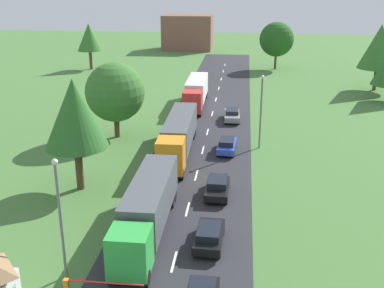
{
  "coord_description": "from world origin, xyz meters",
  "views": [
    {
      "loc": [
        4.0,
        -16.69,
        17.19
      ],
      "look_at": [
        -0.89,
        27.43,
        1.48
      ],
      "focal_mm": 44.37,
      "sensor_mm": 36.0,
      "label": 1
    }
  ],
  "objects_px": {
    "car_second": "(209,235)",
    "truck_lead": "(148,207)",
    "car_fourth": "(227,145)",
    "car_fifth": "(232,115)",
    "lamppost_lead": "(60,213)",
    "car_third": "(217,187)",
    "tree_ash": "(277,39)",
    "lamppost_second": "(261,108)",
    "tree_maple": "(379,47)",
    "barrier_gate": "(80,286)",
    "tree_pine": "(89,37)",
    "truck_second": "(179,134)",
    "tree_elm": "(75,114)",
    "truck_third": "(196,91)",
    "distant_building": "(188,32)",
    "tree_lime": "(115,92)"
  },
  "relations": [
    {
      "from": "tree_pine",
      "to": "distant_building",
      "type": "xyz_separation_m",
      "value": [
        15.68,
        28.86,
        -1.96
      ]
    },
    {
      "from": "car_second",
      "to": "truck_lead",
      "type": "bearing_deg",
      "value": 165.56
    },
    {
      "from": "car_fifth",
      "to": "truck_second",
      "type": "bearing_deg",
      "value": -112.06
    },
    {
      "from": "barrier_gate",
      "to": "lamppost_lead",
      "type": "distance_m",
      "value": 4.24
    },
    {
      "from": "car_third",
      "to": "car_fifth",
      "type": "bearing_deg",
      "value": 88.63
    },
    {
      "from": "truck_third",
      "to": "distant_building",
      "type": "xyz_separation_m",
      "value": [
        -7.69,
        54.61,
        2.07
      ]
    },
    {
      "from": "truck_lead",
      "to": "lamppost_second",
      "type": "distance_m",
      "value": 20.68
    },
    {
      "from": "tree_ash",
      "to": "car_fourth",
      "type": "bearing_deg",
      "value": -98.87
    },
    {
      "from": "car_third",
      "to": "tree_pine",
      "type": "distance_m",
      "value": 61.57
    },
    {
      "from": "car_fifth",
      "to": "tree_ash",
      "type": "xyz_separation_m",
      "value": [
        7.32,
        36.55,
        4.94
      ]
    },
    {
      "from": "car_third",
      "to": "distant_building",
      "type": "bearing_deg",
      "value": 98.48
    },
    {
      "from": "truck_third",
      "to": "lamppost_second",
      "type": "relative_size",
      "value": 1.6
    },
    {
      "from": "car_fifth",
      "to": "tree_lime",
      "type": "relative_size",
      "value": 0.55
    },
    {
      "from": "car_fifth",
      "to": "tree_ash",
      "type": "relative_size",
      "value": 0.51
    },
    {
      "from": "truck_second",
      "to": "car_second",
      "type": "xyz_separation_m",
      "value": [
        4.44,
        -17.23,
        -1.34
      ]
    },
    {
      "from": "truck_third",
      "to": "distant_building",
      "type": "distance_m",
      "value": 55.19
    },
    {
      "from": "car_third",
      "to": "car_fifth",
      "type": "height_order",
      "value": "car_third"
    },
    {
      "from": "truck_lead",
      "to": "car_fifth",
      "type": "relative_size",
      "value": 2.73
    },
    {
      "from": "car_second",
      "to": "lamppost_lead",
      "type": "bearing_deg",
      "value": -151.92
    },
    {
      "from": "lamppost_second",
      "to": "lamppost_lead",
      "type": "bearing_deg",
      "value": -116.41
    },
    {
      "from": "tree_elm",
      "to": "truck_lead",
      "type": "bearing_deg",
      "value": -43.27
    },
    {
      "from": "truck_second",
      "to": "truck_third",
      "type": "bearing_deg",
      "value": 90.65
    },
    {
      "from": "truck_lead",
      "to": "tree_lime",
      "type": "xyz_separation_m",
      "value": [
        -7.74,
        20.83,
        3.03
      ]
    },
    {
      "from": "car_third",
      "to": "car_fourth",
      "type": "xyz_separation_m",
      "value": [
        0.35,
        10.39,
        0.02
      ]
    },
    {
      "from": "car_second",
      "to": "car_fifth",
      "type": "bearing_deg",
      "value": 88.83
    },
    {
      "from": "car_fifth",
      "to": "tree_elm",
      "type": "distance_m",
      "value": 25.61
    },
    {
      "from": "car_fourth",
      "to": "distant_building",
      "type": "relative_size",
      "value": 0.36
    },
    {
      "from": "car_fifth",
      "to": "tree_pine",
      "type": "height_order",
      "value": "tree_pine"
    },
    {
      "from": "truck_lead",
      "to": "car_fifth",
      "type": "xyz_separation_m",
      "value": [
        5.0,
        28.55,
        -1.31
      ]
    },
    {
      "from": "lamppost_second",
      "to": "tree_ash",
      "type": "distance_m",
      "value": 46.45
    },
    {
      "from": "barrier_gate",
      "to": "tree_ash",
      "type": "bearing_deg",
      "value": 78.44
    },
    {
      "from": "distant_building",
      "to": "barrier_gate",
      "type": "bearing_deg",
      "value": -86.78
    },
    {
      "from": "car_fourth",
      "to": "car_fifth",
      "type": "xyz_separation_m",
      "value": [
        0.17,
        11.49,
        -0.01
      ]
    },
    {
      "from": "truck_lead",
      "to": "tree_pine",
      "type": "relative_size",
      "value": 1.45
    },
    {
      "from": "car_second",
      "to": "tree_pine",
      "type": "bearing_deg",
      "value": 114.22
    },
    {
      "from": "truck_lead",
      "to": "truck_third",
      "type": "relative_size",
      "value": 1.02
    },
    {
      "from": "car_third",
      "to": "tree_ash",
      "type": "relative_size",
      "value": 0.46
    },
    {
      "from": "car_fourth",
      "to": "car_fifth",
      "type": "height_order",
      "value": "car_fourth"
    },
    {
      "from": "truck_lead",
      "to": "truck_third",
      "type": "distance_m",
      "value": 35.44
    },
    {
      "from": "tree_maple",
      "to": "distant_building",
      "type": "distance_m",
      "value": 54.56
    },
    {
      "from": "car_second",
      "to": "lamppost_second",
      "type": "distance_m",
      "value": 20.65
    },
    {
      "from": "distant_building",
      "to": "car_fourth",
      "type": "bearing_deg",
      "value": -80.07
    },
    {
      "from": "truck_third",
      "to": "tree_maple",
      "type": "distance_m",
      "value": 30.68
    },
    {
      "from": "barrier_gate",
      "to": "tree_maple",
      "type": "bearing_deg",
      "value": 61.96
    },
    {
      "from": "truck_third",
      "to": "truck_second",
      "type": "bearing_deg",
      "value": -89.35
    },
    {
      "from": "car_third",
      "to": "tree_maple",
      "type": "distance_m",
      "value": 47.84
    },
    {
      "from": "car_third",
      "to": "tree_elm",
      "type": "bearing_deg",
      "value": 179.18
    },
    {
      "from": "truck_second",
      "to": "tree_ash",
      "type": "distance_m",
      "value": 50.67
    },
    {
      "from": "truck_second",
      "to": "car_second",
      "type": "bearing_deg",
      "value": -75.55
    },
    {
      "from": "car_fourth",
      "to": "lamppost_second",
      "type": "bearing_deg",
      "value": 28.01
    }
  ]
}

